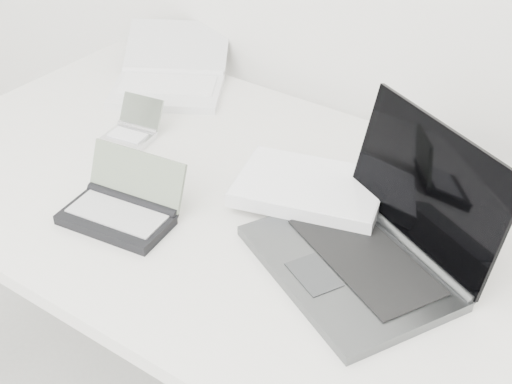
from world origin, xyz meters
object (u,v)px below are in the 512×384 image
Objects in this scene: desk at (282,234)px; palmtop_charcoal at (122,208)px; laptop_large at (347,221)px; netbook_open_white at (170,78)px.

palmtop_charcoal is at bearing -142.51° from desk.
desk is 0.15m from laptop_large.
netbook_open_white is at bearing -176.22° from laptop_large.
desk is at bearing -150.45° from laptop_large.
desk is 0.58m from netbook_open_white.
laptop_large is (0.13, 0.01, 0.08)m from desk.
desk is 7.48× the size of palmtop_charcoal.
palmtop_charcoal reaches higher than netbook_open_white.
palmtop_charcoal reaches higher than desk.
laptop_large is at bearing -53.10° from netbook_open_white.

